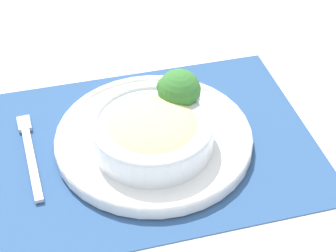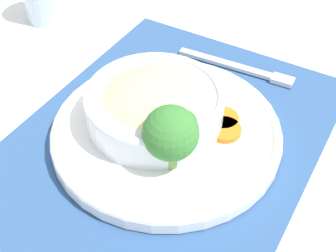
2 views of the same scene
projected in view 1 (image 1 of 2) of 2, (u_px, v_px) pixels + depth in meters
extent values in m
plane|color=white|center=(154.00, 145.00, 0.85)|extent=(4.00, 4.00, 0.00)
cube|color=#2D5184|center=(154.00, 144.00, 0.84)|extent=(0.49, 0.38, 0.00)
cylinder|color=white|center=(154.00, 139.00, 0.84)|extent=(0.29, 0.29, 0.02)
torus|color=white|center=(154.00, 135.00, 0.83)|extent=(0.29, 0.29, 0.01)
cylinder|color=silver|center=(153.00, 134.00, 0.80)|extent=(0.17, 0.17, 0.04)
torus|color=silver|center=(152.00, 123.00, 0.79)|extent=(0.18, 0.18, 0.01)
ellipsoid|color=beige|center=(153.00, 129.00, 0.80)|extent=(0.14, 0.14, 0.05)
cylinder|color=#759E51|center=(179.00, 109.00, 0.86)|extent=(0.02, 0.02, 0.03)
sphere|color=#387A33|center=(179.00, 90.00, 0.83)|extent=(0.06, 0.06, 0.06)
sphere|color=#387A33|center=(166.00, 87.00, 0.83)|extent=(0.03, 0.03, 0.03)
sphere|color=#387A33|center=(191.00, 89.00, 0.83)|extent=(0.03, 0.03, 0.03)
cylinder|color=orange|center=(124.00, 109.00, 0.87)|extent=(0.04, 0.04, 0.01)
cylinder|color=orange|center=(115.00, 115.00, 0.86)|extent=(0.04, 0.04, 0.01)
cube|color=silver|center=(31.00, 157.00, 0.82)|extent=(0.02, 0.18, 0.01)
cube|color=silver|center=(24.00, 124.00, 0.87)|extent=(0.02, 0.03, 0.01)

